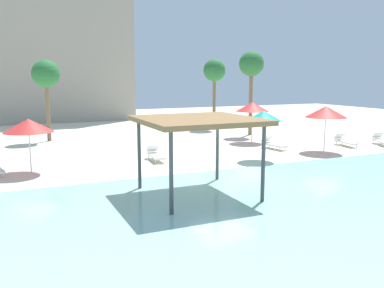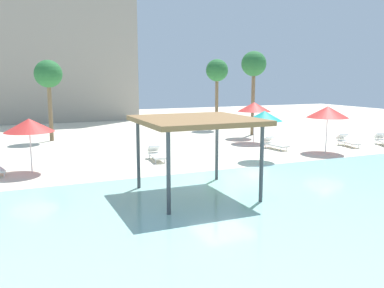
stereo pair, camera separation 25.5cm
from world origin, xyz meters
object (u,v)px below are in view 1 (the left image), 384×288
object	(u,v)px
palm_tree_1	(46,76)
beach_umbrella_red_1	(28,126)
lounge_chair_0	(345,141)
palm_tree_0	(214,72)
beach_umbrella_red_2	(252,107)
beach_umbrella_red_0	(326,112)
lounge_chair_4	(273,143)
lounge_chair_3	(155,154)
beach_umbrella_teal_3	(263,116)
palm_tree_2	(251,66)
shade_pavilion	(198,123)
lounge_chair_1	(381,140)

from	to	relation	value
palm_tree_1	beach_umbrella_red_1	bearing A→B (deg)	-99.68
lounge_chair_0	palm_tree_0	distance (m)	12.99
lounge_chair_0	palm_tree_1	size ratio (longest dim) A/B	0.35
beach_umbrella_red_1	beach_umbrella_red_2	world-z (taller)	beach_umbrella_red_2
beach_umbrella_red_0	lounge_chair_4	distance (m)	3.72
palm_tree_0	palm_tree_1	size ratio (longest dim) A/B	1.06
lounge_chair_3	palm_tree_0	bearing A→B (deg)	144.88
beach_umbrella_red_2	palm_tree_1	distance (m)	14.33
beach_umbrella_red_0	lounge_chair_4	bearing A→B (deg)	135.22
lounge_chair_3	lounge_chair_4	size ratio (longest dim) A/B	0.99
beach_umbrella_teal_3	beach_umbrella_red_1	bearing A→B (deg)	170.87
palm_tree_1	palm_tree_2	world-z (taller)	palm_tree_2
shade_pavilion	lounge_chair_3	bearing A→B (deg)	84.15
lounge_chair_3	lounge_chair_4	distance (m)	7.93
shade_pavilion	palm_tree_0	xyz separation A→B (m)	(9.93, 18.00, 2.13)
shade_pavilion	lounge_chair_3	distance (m)	7.40
lounge_chair_3	palm_tree_2	xyz separation A→B (m)	(10.02, 6.44, 4.97)
beach_umbrella_red_1	palm_tree_1	bearing A→B (deg)	80.32
lounge_chair_3	beach_umbrella_red_2	bearing A→B (deg)	116.30
beach_umbrella_red_0	lounge_chair_0	xyz separation A→B (m)	(2.79, 1.18, -2.08)
beach_umbrella_red_2	palm_tree_0	size ratio (longest dim) A/B	0.46
beach_umbrella_red_1	lounge_chair_4	world-z (taller)	beach_umbrella_red_1
beach_umbrella_teal_3	palm_tree_2	size ratio (longest dim) A/B	0.42
lounge_chair_3	palm_tree_1	distance (m)	11.33
palm_tree_1	beach_umbrella_red_0	bearing A→B (deg)	-37.20
beach_umbrella_red_0	beach_umbrella_red_1	xyz separation A→B (m)	(-16.39, 1.32, -0.18)
palm_tree_0	lounge_chair_1	bearing A→B (deg)	-63.32
lounge_chair_1	lounge_chair_3	distance (m)	15.43
lounge_chair_3	beach_umbrella_red_0	bearing A→B (deg)	85.09
beach_umbrella_red_1	lounge_chair_1	distance (m)	21.76
beach_umbrella_red_0	beach_umbrella_red_2	bearing A→B (deg)	111.97
beach_umbrella_red_0	beach_umbrella_red_2	xyz separation A→B (m)	(-1.99, 4.93, 0.04)
beach_umbrella_red_2	beach_umbrella_teal_3	world-z (taller)	beach_umbrella_red_2
lounge_chair_1	palm_tree_1	world-z (taller)	palm_tree_1
beach_umbrella_red_2	lounge_chair_4	bearing A→B (deg)	-94.19
lounge_chair_1	palm_tree_0	xyz separation A→B (m)	(-6.16, 12.26, 4.57)
beach_umbrella_red_0	lounge_chair_1	size ratio (longest dim) A/B	1.40
shade_pavilion	beach_umbrella_teal_3	xyz separation A→B (m)	(6.05, 4.68, -0.37)
shade_pavilion	lounge_chair_1	xyz separation A→B (m)	(16.09, 5.74, -2.43)
shade_pavilion	beach_umbrella_red_0	xyz separation A→B (m)	(10.82, 5.23, -0.36)
beach_umbrella_red_2	shade_pavilion	bearing A→B (deg)	-131.01
lounge_chair_1	palm_tree_1	size ratio (longest dim) A/B	0.35
lounge_chair_0	palm_tree_1	bearing A→B (deg)	-110.56
beach_umbrella_red_1	palm_tree_0	bearing A→B (deg)	36.44
shade_pavilion	beach_umbrella_red_1	bearing A→B (deg)	130.36
beach_umbrella_red_2	palm_tree_1	size ratio (longest dim) A/B	0.49
shade_pavilion	beach_umbrella_teal_3	world-z (taller)	shade_pavilion
shade_pavilion	lounge_chair_1	world-z (taller)	shade_pavilion
shade_pavilion	palm_tree_1	bearing A→B (deg)	103.34
lounge_chair_1	lounge_chair_4	bearing A→B (deg)	-76.29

